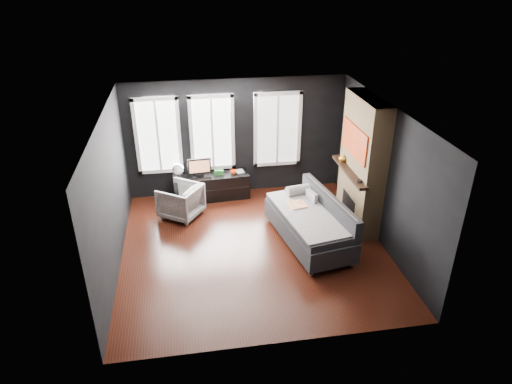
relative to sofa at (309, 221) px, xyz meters
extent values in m
plane|color=black|center=(-1.10, -0.04, -0.48)|extent=(5.00, 5.00, 0.00)
plane|color=white|center=(-1.10, -0.04, 2.22)|extent=(5.00, 5.00, 0.00)
cube|color=black|center=(-1.10, 2.46, 0.87)|extent=(5.00, 0.02, 2.70)
cube|color=black|center=(-3.60, -0.04, 0.87)|extent=(0.02, 5.00, 2.70)
cube|color=black|center=(1.40, -0.04, 0.87)|extent=(0.02, 5.00, 2.70)
cube|color=gray|center=(0.17, 0.46, 0.21)|extent=(0.17, 0.35, 0.34)
imported|color=silver|center=(-2.45, 1.43, -0.08)|extent=(1.04, 1.05, 0.80)
imported|color=#EE4512|center=(-1.23, 2.10, 0.18)|extent=(0.16, 0.13, 0.13)
imported|color=#BCB293|center=(-1.14, 2.22, 0.23)|extent=(0.17, 0.04, 0.23)
cube|color=#2C752C|center=(-1.55, 2.16, 0.17)|extent=(0.21, 0.15, 0.11)
imported|color=gold|center=(0.95, 1.01, 0.83)|extent=(0.21, 0.21, 0.17)
cylinder|color=black|center=(0.95, 0.01, 0.77)|extent=(0.11, 0.11, 0.04)
camera|label=1|loc=(-2.23, -7.33, 4.52)|focal=32.00mm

